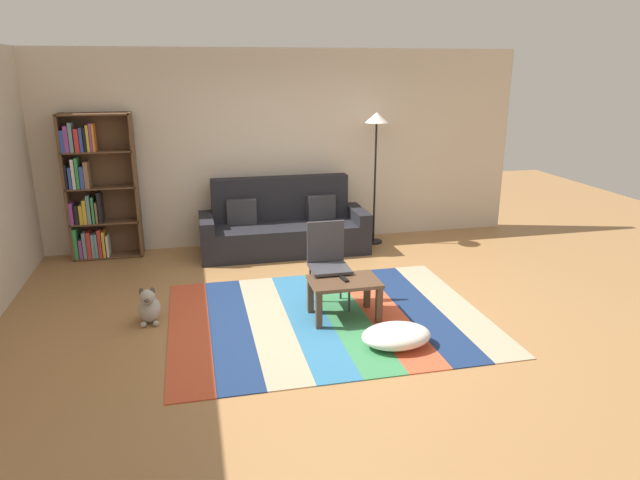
{
  "coord_description": "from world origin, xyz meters",
  "views": [
    {
      "loc": [
        -1.35,
        -5.44,
        2.46
      ],
      "look_at": [
        -0.03,
        0.33,
        0.65
      ],
      "focal_mm": 31.98,
      "sensor_mm": 36.0,
      "label": 1
    }
  ],
  "objects_px": {
    "standing_lamp": "(376,135)",
    "folding_chair": "(328,257)",
    "couch": "(283,227)",
    "coffee_table": "(344,287)",
    "bookshelf": "(93,191)",
    "dog": "(149,307)",
    "pouf": "(396,336)",
    "tv_remote": "(344,279)"
  },
  "relations": [
    {
      "from": "pouf",
      "to": "tv_remote",
      "type": "height_order",
      "value": "tv_remote"
    },
    {
      "from": "standing_lamp",
      "to": "couch",
      "type": "bearing_deg",
      "value": -175.75
    },
    {
      "from": "couch",
      "to": "bookshelf",
      "type": "height_order",
      "value": "bookshelf"
    },
    {
      "from": "coffee_table",
      "to": "standing_lamp",
      "type": "relative_size",
      "value": 0.37
    },
    {
      "from": "standing_lamp",
      "to": "folding_chair",
      "type": "relative_size",
      "value": 2.06
    },
    {
      "from": "dog",
      "to": "tv_remote",
      "type": "distance_m",
      "value": 1.97
    },
    {
      "from": "bookshelf",
      "to": "coffee_table",
      "type": "height_order",
      "value": "bookshelf"
    },
    {
      "from": "couch",
      "to": "bookshelf",
      "type": "relative_size",
      "value": 1.19
    },
    {
      "from": "pouf",
      "to": "folding_chair",
      "type": "bearing_deg",
      "value": 108.98
    },
    {
      "from": "pouf",
      "to": "dog",
      "type": "xyz_separation_m",
      "value": [
        -2.22,
        1.05,
        0.05
      ]
    },
    {
      "from": "couch",
      "to": "standing_lamp",
      "type": "bearing_deg",
      "value": 4.25
    },
    {
      "from": "bookshelf",
      "to": "tv_remote",
      "type": "xyz_separation_m",
      "value": [
        2.68,
        -2.6,
        -0.49
      ]
    },
    {
      "from": "couch",
      "to": "dog",
      "type": "xyz_separation_m",
      "value": [
        -1.69,
        -1.98,
        -0.18
      ]
    },
    {
      "from": "standing_lamp",
      "to": "bookshelf",
      "type": "bearing_deg",
      "value": 177.24
    },
    {
      "from": "bookshelf",
      "to": "tv_remote",
      "type": "bearing_deg",
      "value": -44.13
    },
    {
      "from": "dog",
      "to": "tv_remote",
      "type": "relative_size",
      "value": 2.65
    },
    {
      "from": "coffee_table",
      "to": "tv_remote",
      "type": "relative_size",
      "value": 4.62
    },
    {
      "from": "coffee_table",
      "to": "dog",
      "type": "relative_size",
      "value": 1.74
    },
    {
      "from": "dog",
      "to": "standing_lamp",
      "type": "relative_size",
      "value": 0.21
    },
    {
      "from": "coffee_table",
      "to": "tv_remote",
      "type": "xyz_separation_m",
      "value": [
        -0.0,
        0.0,
        0.09
      ]
    },
    {
      "from": "coffee_table",
      "to": "folding_chair",
      "type": "xyz_separation_m",
      "value": [
        -0.08,
        0.38,
        0.2
      ]
    },
    {
      "from": "pouf",
      "to": "folding_chair",
      "type": "height_order",
      "value": "folding_chair"
    },
    {
      "from": "couch",
      "to": "dog",
      "type": "relative_size",
      "value": 5.69
    },
    {
      "from": "dog",
      "to": "bookshelf",
      "type": "bearing_deg",
      "value": 108.49
    },
    {
      "from": "dog",
      "to": "tv_remote",
      "type": "height_order",
      "value": "tv_remote"
    },
    {
      "from": "standing_lamp",
      "to": "tv_remote",
      "type": "height_order",
      "value": "standing_lamp"
    },
    {
      "from": "bookshelf",
      "to": "standing_lamp",
      "type": "xyz_separation_m",
      "value": [
        3.78,
        -0.18,
        0.64
      ]
    },
    {
      "from": "couch",
      "to": "bookshelf",
      "type": "xyz_separation_m",
      "value": [
        -2.45,
        0.28,
        0.57
      ]
    },
    {
      "from": "couch",
      "to": "folding_chair",
      "type": "distance_m",
      "value": 1.95
    },
    {
      "from": "coffee_table",
      "to": "dog",
      "type": "xyz_separation_m",
      "value": [
        -1.92,
        0.34,
        -0.17
      ]
    },
    {
      "from": "dog",
      "to": "pouf",
      "type": "bearing_deg",
      "value": -25.39
    },
    {
      "from": "standing_lamp",
      "to": "coffee_table",
      "type": "bearing_deg",
      "value": -114.53
    },
    {
      "from": "bookshelf",
      "to": "coffee_table",
      "type": "xyz_separation_m",
      "value": [
        2.68,
        -2.6,
        -0.58
      ]
    },
    {
      "from": "bookshelf",
      "to": "pouf",
      "type": "height_order",
      "value": "bookshelf"
    },
    {
      "from": "coffee_table",
      "to": "folding_chair",
      "type": "height_order",
      "value": "folding_chair"
    },
    {
      "from": "folding_chair",
      "to": "dog",
      "type": "bearing_deg",
      "value": -156.92
    },
    {
      "from": "couch",
      "to": "tv_remote",
      "type": "xyz_separation_m",
      "value": [
        0.23,
        -2.32,
        0.09
      ]
    },
    {
      "from": "couch",
      "to": "coffee_table",
      "type": "distance_m",
      "value": 2.33
    },
    {
      "from": "pouf",
      "to": "dog",
      "type": "bearing_deg",
      "value": 154.61
    },
    {
      "from": "couch",
      "to": "pouf",
      "type": "height_order",
      "value": "couch"
    },
    {
      "from": "coffee_table",
      "to": "tv_remote",
      "type": "bearing_deg",
      "value": 94.64
    },
    {
      "from": "standing_lamp",
      "to": "folding_chair",
      "type": "height_order",
      "value": "standing_lamp"
    }
  ]
}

